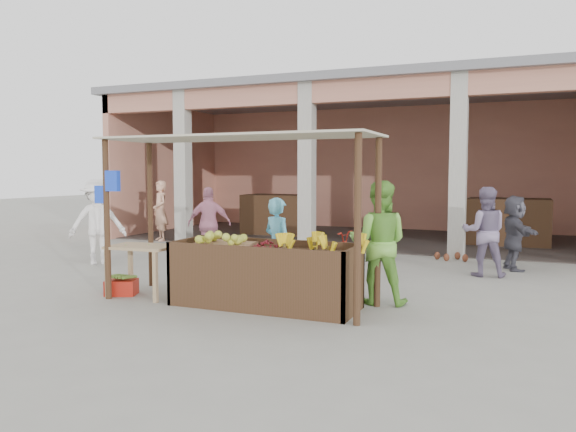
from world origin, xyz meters
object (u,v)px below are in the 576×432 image
at_px(side_table, 142,254).
at_px(vendor_blue, 278,242).
at_px(vendor_green, 379,239).
at_px(red_crate, 122,287).
at_px(motorcycle, 323,252).
at_px(fruit_stall, 265,278).

height_order(side_table, vendor_blue, vendor_blue).
distance_m(side_table, vendor_green, 3.53).
bearing_deg(vendor_blue, red_crate, 50.46).
bearing_deg(red_crate, vendor_green, -6.34).
bearing_deg(vendor_blue, motorcycle, -72.52).
relative_size(fruit_stall, red_crate, 5.79).
xyz_separation_m(red_crate, vendor_blue, (2.16, 1.04, 0.68)).
height_order(vendor_blue, vendor_green, vendor_green).
bearing_deg(vendor_blue, fruit_stall, 126.69).
relative_size(side_table, vendor_blue, 0.63).
bearing_deg(motorcycle, side_table, 150.11).
distance_m(fruit_stall, side_table, 2.00).
bearing_deg(side_table, vendor_green, 10.90).
relative_size(vendor_blue, vendor_green, 0.86).
height_order(vendor_green, motorcycle, vendor_green).
relative_size(fruit_stall, side_table, 2.59).
bearing_deg(vendor_blue, vendor_green, -158.03).
xyz_separation_m(side_table, red_crate, (-0.37, -0.04, -0.52)).
bearing_deg(fruit_stall, side_table, -176.33).
distance_m(fruit_stall, red_crate, 2.37).
relative_size(fruit_stall, vendor_blue, 1.64).
distance_m(vendor_blue, motorcycle, 1.63).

